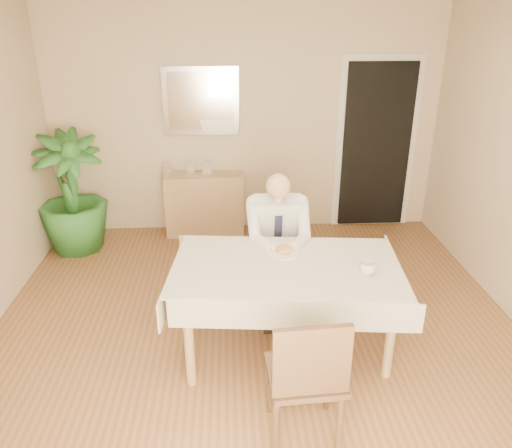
{
  "coord_description": "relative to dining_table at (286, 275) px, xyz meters",
  "views": [
    {
      "loc": [
        -0.2,
        -3.25,
        2.52
      ],
      "look_at": [
        0.0,
        0.35,
        0.95
      ],
      "focal_mm": 35.0,
      "sensor_mm": 36.0,
      "label": 1
    }
  ],
  "objects": [
    {
      "name": "room",
      "position": [
        -0.21,
        -0.02,
        0.63
      ],
      "size": [
        5.0,
        5.02,
        2.6
      ],
      "color": "brown",
      "rests_on": "ground"
    },
    {
      "name": "doorway",
      "position": [
        1.34,
        2.44,
        0.33
      ],
      "size": [
        0.96,
        0.07,
        2.1
      ],
      "color": "silver",
      "rests_on": "ground"
    },
    {
      "name": "mirror",
      "position": [
        -0.71,
        2.45,
        0.88
      ],
      "size": [
        0.86,
        0.04,
        0.76
      ],
      "color": "silver",
      "rests_on": "room"
    },
    {
      "name": "dining_table",
      "position": [
        0.0,
        0.0,
        0.0
      ],
      "size": [
        1.81,
        1.18,
        0.75
      ],
      "rotation": [
        0.0,
        0.0,
        -0.1
      ],
      "color": "tan",
      "rests_on": "ground"
    },
    {
      "name": "chair_far",
      "position": [
        -0.0,
        0.88,
        -0.17
      ],
      "size": [
        0.47,
        0.47,
        0.89
      ],
      "rotation": [
        0.0,
        0.0,
        -0.14
      ],
      "color": "#432D1D",
      "rests_on": "ground"
    },
    {
      "name": "chair_near",
      "position": [
        0.02,
        -0.95,
        -0.13
      ],
      "size": [
        0.48,
        0.48,
        0.94
      ],
      "rotation": [
        0.0,
        0.0,
        0.07
      ],
      "color": "#432D1D",
      "rests_on": "ground"
    },
    {
      "name": "seated_man",
      "position": [
        -0.0,
        0.59,
        0.02
      ],
      "size": [
        0.48,
        0.72,
        1.24
      ],
      "color": "white",
      "rests_on": "ground"
    },
    {
      "name": "plate",
      "position": [
        0.0,
        0.2,
        0.09
      ],
      "size": [
        0.26,
        0.26,
        0.02
      ],
      "primitive_type": "cylinder",
      "color": "white",
      "rests_on": "dining_table"
    },
    {
      "name": "food",
      "position": [
        0.0,
        0.2,
        0.11
      ],
      "size": [
        0.14,
        0.14,
        0.06
      ],
      "primitive_type": "ellipsoid",
      "color": "olive",
      "rests_on": "dining_table"
    },
    {
      "name": "knife",
      "position": [
        0.04,
        0.14,
        0.11
      ],
      "size": [
        0.01,
        0.13,
        0.01
      ],
      "primitive_type": "cylinder",
      "rotation": [
        1.57,
        0.0,
        0.0
      ],
      "color": "silver",
      "rests_on": "dining_table"
    },
    {
      "name": "fork",
      "position": [
        -0.04,
        0.14,
        0.11
      ],
      "size": [
        0.01,
        0.13,
        0.01
      ],
      "primitive_type": "cylinder",
      "rotation": [
        1.57,
        0.0,
        0.0
      ],
      "color": "silver",
      "rests_on": "dining_table"
    },
    {
      "name": "coffee_mug",
      "position": [
        0.57,
        -0.16,
        0.13
      ],
      "size": [
        0.14,
        0.14,
        0.09
      ],
      "primitive_type": "imported",
      "rotation": [
        0.0,
        0.0,
        0.22
      ],
      "color": "white",
      "rests_on": "dining_table"
    },
    {
      "name": "sideboard",
      "position": [
        -0.71,
        2.3,
        -0.3
      ],
      "size": [
        0.93,
        0.35,
        0.73
      ],
      "primitive_type": "cube",
      "rotation": [
        0.0,
        0.0,
        0.04
      ],
      "color": "tan",
      "rests_on": "ground"
    },
    {
      "name": "photo_frame_left",
      "position": [
        -1.13,
        2.32,
        0.14
      ],
      "size": [
        0.1,
        0.02,
        0.14
      ],
      "primitive_type": "cube",
      "color": "silver",
      "rests_on": "sideboard"
    },
    {
      "name": "photo_frame_center",
      "position": [
        -0.86,
        2.36,
        0.14
      ],
      "size": [
        0.1,
        0.02,
        0.14
      ],
      "primitive_type": "cube",
      "color": "silver",
      "rests_on": "sideboard"
    },
    {
      "name": "photo_frame_right",
      "position": [
        -0.66,
        2.34,
        0.14
      ],
      "size": [
        0.1,
        0.02,
        0.14
      ],
      "primitive_type": "cube",
      "color": "silver",
      "rests_on": "sideboard"
    },
    {
      "name": "potted_palm",
      "position": [
        -2.14,
        1.94,
        -0.0
      ],
      "size": [
        0.98,
        0.98,
        1.33
      ],
      "primitive_type": "imported",
      "rotation": [
        0.0,
        0.0,
        0.42
      ],
      "color": "#22561E",
      "rests_on": "ground"
    }
  ]
}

